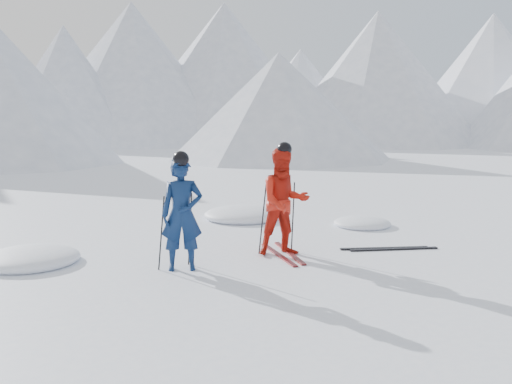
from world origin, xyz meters
TOP-DOWN VIEW (x-y plane):
  - ground at (0.00, 0.00)m, footprint 160.00×160.00m
  - mountain_range at (5.71, 35.31)m, footprint 106.15×62.94m
  - skier_blue at (-3.14, -0.00)m, footprint 0.78×0.66m
  - skier_red at (-1.17, -0.04)m, footprint 1.10×0.96m
  - pole_blue_left at (-3.44, 0.15)m, footprint 0.12×0.09m
  - pole_blue_right at (-2.89, 0.25)m, footprint 0.12×0.07m
  - pole_red_left at (-1.47, 0.21)m, footprint 0.13×0.10m
  - pole_red_right at (-0.87, 0.11)m, footprint 0.13×0.09m
  - ski_worn_left at (-1.29, -0.04)m, footprint 0.49×1.67m
  - ski_worn_right at (-1.05, -0.04)m, footprint 0.61×1.65m
  - ski_loose_a at (0.69, -0.68)m, footprint 1.57×0.81m
  - ski_loose_b at (0.79, -0.83)m, footprint 1.60×0.76m
  - snow_lumps at (-1.37, 2.55)m, footprint 8.55×3.84m

SIDE VIEW (x-z plane):
  - ground at x=0.00m, z-range 0.00..0.00m
  - snow_lumps at x=-1.37m, z-range -0.21..0.21m
  - ski_worn_left at x=-1.29m, z-range 0.00..0.03m
  - ski_worn_right at x=-1.05m, z-range 0.00..0.03m
  - ski_loose_a at x=0.69m, z-range 0.00..0.03m
  - ski_loose_b at x=0.79m, z-range 0.00..0.03m
  - pole_blue_left at x=-3.44m, z-range 0.00..1.21m
  - pole_blue_right at x=-2.89m, z-range 0.00..1.21m
  - pole_red_right at x=-0.87m, z-range 0.00..1.28m
  - pole_red_left at x=-1.47m, z-range 0.00..1.28m
  - skier_blue at x=-3.14m, z-range 0.00..1.82m
  - skier_red at x=-1.17m, z-range 0.00..1.93m
  - mountain_range at x=5.71m, z-range -1.04..14.49m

